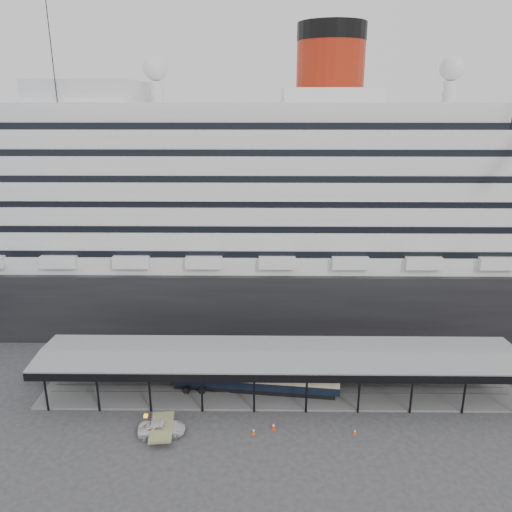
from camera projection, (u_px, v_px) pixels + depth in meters
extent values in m
plane|color=#313133|center=(280.00, 417.00, 54.81)|extent=(200.00, 200.00, 0.00)
cube|color=black|center=(274.00, 275.00, 83.81)|extent=(130.00, 30.00, 10.00)
cylinder|color=#9C200C|center=(330.00, 70.00, 73.94)|extent=(10.00, 10.00, 9.00)
cylinder|color=black|center=(332.00, 32.00, 72.36)|extent=(10.10, 10.10, 2.50)
sphere|color=silver|center=(155.00, 68.00, 74.13)|extent=(3.60, 3.60, 3.60)
sphere|color=silver|center=(452.00, 68.00, 73.66)|extent=(3.60, 3.60, 3.60)
cube|color=slate|center=(279.00, 390.00, 59.54)|extent=(56.00, 8.00, 0.24)
cube|color=slate|center=(279.00, 393.00, 58.80)|extent=(54.00, 0.08, 0.10)
cube|color=slate|center=(279.00, 386.00, 60.18)|extent=(54.00, 0.08, 0.10)
cube|color=black|center=(281.00, 379.00, 53.94)|extent=(56.00, 0.18, 0.90)
cube|color=black|center=(278.00, 340.00, 62.52)|extent=(56.00, 0.18, 0.90)
cube|color=slate|center=(279.00, 353.00, 58.01)|extent=(56.00, 9.00, 0.24)
cylinder|color=black|center=(66.00, 173.00, 68.73)|extent=(0.12, 0.12, 47.21)
cylinder|color=black|center=(504.00, 175.00, 66.66)|extent=(0.12, 0.12, 47.21)
imported|color=silver|center=(162.00, 428.00, 51.80)|extent=(5.05, 2.73, 1.35)
cube|color=black|center=(254.00, 387.00, 59.44)|extent=(19.16, 4.30, 0.63)
cube|color=black|center=(254.00, 381.00, 59.19)|extent=(20.10, 4.76, 1.00)
cube|color=beige|center=(254.00, 373.00, 58.86)|extent=(20.11, 4.80, 1.18)
cube|color=black|center=(254.00, 367.00, 58.63)|extent=(20.10, 4.76, 0.36)
cube|color=#EB390D|center=(274.00, 429.00, 52.70)|extent=(0.48, 0.48, 0.03)
cone|color=#EB390D|center=(274.00, 426.00, 52.57)|extent=(0.41, 0.41, 0.82)
cylinder|color=white|center=(274.00, 425.00, 52.55)|extent=(0.26, 0.26, 0.16)
cube|color=#F0540D|center=(254.00, 434.00, 52.00)|extent=(0.38, 0.38, 0.03)
cone|color=#F0540D|center=(254.00, 431.00, 51.89)|extent=(0.32, 0.32, 0.68)
cylinder|color=white|center=(254.00, 430.00, 51.87)|extent=(0.22, 0.22, 0.13)
cube|color=#D8540C|center=(355.00, 434.00, 51.93)|extent=(0.40, 0.40, 0.03)
cone|color=#D8540C|center=(355.00, 432.00, 51.83)|extent=(0.34, 0.34, 0.64)
cylinder|color=white|center=(355.00, 431.00, 51.82)|extent=(0.20, 0.20, 0.12)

